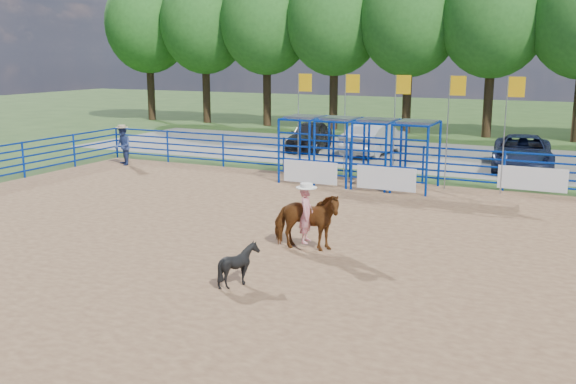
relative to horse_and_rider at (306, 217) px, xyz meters
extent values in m
plane|color=#345120|center=(0.62, -0.18, -0.90)|extent=(120.00, 120.00, 0.00)
cube|color=#906948|center=(0.62, -0.18, -0.89)|extent=(30.00, 20.00, 0.02)
cube|color=gray|center=(0.62, 16.82, -0.90)|extent=(40.00, 10.00, 0.01)
imported|color=brown|center=(0.00, 0.00, -0.11)|extent=(1.92, 1.09, 1.53)
imported|color=red|center=(0.00, 0.00, 0.78)|extent=(0.42, 0.58, 1.46)
cylinder|color=white|center=(0.00, 0.00, 1.53)|extent=(0.54, 0.54, 0.12)
imported|color=black|center=(-0.28, -2.99, -0.41)|extent=(1.06, 1.00, 0.93)
imported|color=navy|center=(-12.72, 8.27, -0.01)|extent=(1.08, 1.05, 1.75)
cylinder|color=tan|center=(-12.72, 8.27, 0.86)|extent=(0.56, 0.56, 0.11)
imported|color=black|center=(-7.04, 16.42, -0.15)|extent=(2.35, 4.55, 1.48)
imported|color=gray|center=(-3.43, 16.35, -0.10)|extent=(2.18, 4.97, 1.59)
imported|color=#161D37|center=(3.77, 14.88, -0.15)|extent=(3.02, 5.57, 1.48)
cube|color=white|center=(-3.18, 7.59, -0.35)|extent=(2.20, 0.04, 0.85)
cube|color=white|center=(-0.18, 7.59, -0.35)|extent=(2.20, 0.04, 0.85)
cube|color=white|center=(4.62, 9.78, -0.35)|extent=(2.40, 0.04, 0.85)
cylinder|color=#3F2B19|center=(-24.38, 25.82, 1.50)|extent=(0.56, 0.56, 4.80)
ellipsoid|color=#24591D|center=(-24.38, 25.82, 6.66)|extent=(6.40, 6.40, 7.36)
cylinder|color=#3F2B19|center=(-19.38, 25.82, 1.50)|extent=(0.56, 0.56, 4.80)
ellipsoid|color=#24591D|center=(-19.38, 25.82, 6.66)|extent=(6.40, 6.40, 7.36)
cylinder|color=#3F2B19|center=(-14.38, 25.82, 1.50)|extent=(0.56, 0.56, 4.80)
ellipsoid|color=#24591D|center=(-14.38, 25.82, 6.66)|extent=(6.40, 6.40, 7.36)
cylinder|color=#3F2B19|center=(-9.38, 25.82, 1.50)|extent=(0.56, 0.56, 4.80)
ellipsoid|color=#24591D|center=(-9.38, 25.82, 6.66)|extent=(6.40, 6.40, 7.36)
cylinder|color=#3F2B19|center=(-4.38, 25.82, 1.50)|extent=(0.56, 0.56, 4.80)
ellipsoid|color=#24591D|center=(-4.38, 25.82, 6.66)|extent=(6.40, 6.40, 7.36)
cylinder|color=#3F2B19|center=(0.62, 25.82, 1.50)|extent=(0.56, 0.56, 4.80)
ellipsoid|color=#24591D|center=(0.62, 25.82, 6.66)|extent=(6.40, 6.40, 7.36)
camera|label=1|loc=(6.37, -14.53, 4.06)|focal=40.00mm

